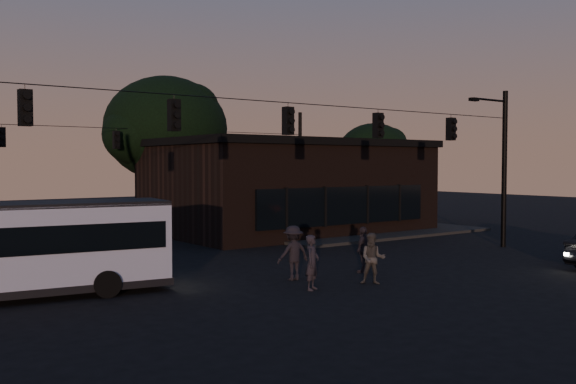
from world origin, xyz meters
TOP-DOWN VIEW (x-y plane):
  - ground at (0.00, 0.00)m, footprint 120.00×120.00m
  - sidewalk_far_right at (12.00, 14.00)m, footprint 14.00×10.00m
  - building at (9.00, 15.97)m, footprint 15.40×10.41m
  - tree_behind at (4.00, 22.00)m, footprint 7.60×7.60m
  - tree_right at (18.00, 18.00)m, footprint 5.20×5.20m
  - signal_rig_near at (0.00, 4.00)m, footprint 26.24×0.30m
  - signal_rig_far at (0.00, 20.00)m, footprint 26.24×0.30m
  - pedestrian_a at (-1.05, 1.31)m, footprint 0.77×0.69m
  - pedestrian_b at (1.18, 0.86)m, footprint 1.05×1.05m
  - pedestrian_c at (2.52, 2.71)m, footprint 1.08×0.75m
  - pedestrian_d at (-0.48, 3.07)m, footprint 1.26×0.79m

SIDE VIEW (x-z plane):
  - ground at x=0.00m, z-range 0.00..0.00m
  - sidewalk_far_right at x=12.00m, z-range 0.00..0.15m
  - pedestrian_c at x=2.52m, z-range 0.00..1.70m
  - pedestrian_b at x=1.18m, z-range 0.00..1.72m
  - pedestrian_a at x=-1.05m, z-range 0.00..1.76m
  - pedestrian_d at x=-0.48m, z-range 0.00..1.88m
  - building at x=9.00m, z-range 0.01..5.41m
  - signal_rig_far at x=0.00m, z-range 0.45..7.95m
  - signal_rig_near at x=0.00m, z-range 0.70..8.20m
  - tree_right at x=18.00m, z-range 1.20..8.06m
  - tree_behind at x=4.00m, z-range 1.48..10.91m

